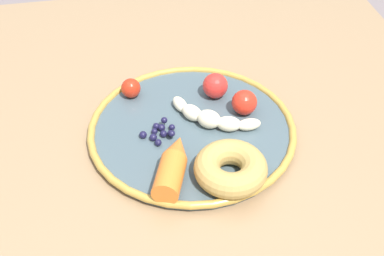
% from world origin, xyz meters
% --- Properties ---
extents(dining_table, '(1.00, 0.95, 0.75)m').
position_xyz_m(dining_table, '(0.00, 0.00, 0.66)').
color(dining_table, '#907251').
rests_on(dining_table, ground_plane).
extents(plate, '(0.33, 0.33, 0.02)m').
position_xyz_m(plate, '(-0.03, 0.02, 0.76)').
color(plate, '#44555D').
rests_on(plate, dining_table).
extents(banana, '(0.13, 0.10, 0.03)m').
position_xyz_m(banana, '(-0.06, 0.02, 0.78)').
color(banana, beige).
rests_on(banana, plate).
extents(carrot_orange, '(0.08, 0.12, 0.04)m').
position_xyz_m(carrot_orange, '(0.02, 0.12, 0.78)').
color(carrot_orange, orange).
rests_on(carrot_orange, plate).
extents(donut, '(0.14, 0.14, 0.04)m').
position_xyz_m(donut, '(-0.06, 0.14, 0.78)').
color(donut, '#AD8D4A').
rests_on(donut, plate).
extents(blueberry_pile, '(0.06, 0.05, 0.02)m').
position_xyz_m(blueberry_pile, '(0.03, 0.03, 0.77)').
color(blueberry_pile, '#191638').
rests_on(blueberry_pile, plate).
extents(tomato_near, '(0.04, 0.04, 0.04)m').
position_xyz_m(tomato_near, '(-0.12, -0.00, 0.79)').
color(tomato_near, red).
rests_on(tomato_near, plate).
extents(tomato_mid, '(0.04, 0.04, 0.04)m').
position_xyz_m(tomato_mid, '(-0.08, -0.05, 0.79)').
color(tomato_mid, red).
rests_on(tomato_mid, plate).
extents(tomato_far, '(0.03, 0.03, 0.03)m').
position_xyz_m(tomato_far, '(0.06, -0.08, 0.78)').
color(tomato_far, red).
rests_on(tomato_far, plate).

